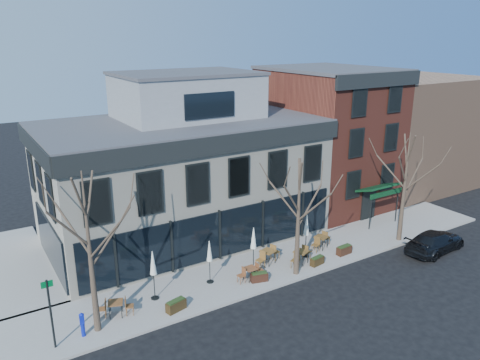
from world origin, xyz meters
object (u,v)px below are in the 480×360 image
call_box (82,324)px  cafe_set_0 (116,307)px  parked_sedan (435,241)px  umbrella_0 (153,265)px

call_box → cafe_set_0: size_ratio=0.68×
parked_sedan → call_box: 22.13m
umbrella_0 → parked_sedan: bearing=-12.9°
parked_sedan → umbrella_0: size_ratio=1.73×
parked_sedan → umbrella_0: (-17.87, 4.11, 1.41)m
call_box → umbrella_0: umbrella_0 is taller
parked_sedan → umbrella_0: umbrella_0 is taller
cafe_set_0 → umbrella_0: umbrella_0 is taller
cafe_set_0 → umbrella_0: bearing=11.6°
umbrella_0 → cafe_set_0: bearing=-168.4°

